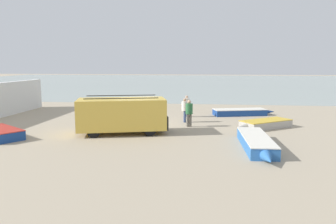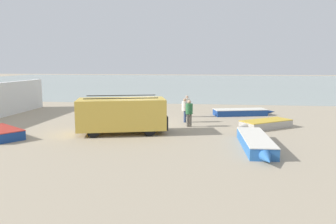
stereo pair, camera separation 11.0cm
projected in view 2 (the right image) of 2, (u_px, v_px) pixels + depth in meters
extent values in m
plane|color=tan|center=(137.00, 126.00, 21.48)|extent=(200.00, 200.00, 0.00)
cube|color=#99A89E|center=(188.00, 82.00, 72.51)|extent=(120.00, 80.00, 0.01)
cube|color=gold|center=(122.00, 114.00, 19.00)|extent=(5.40, 3.41, 1.74)
cube|color=black|center=(165.00, 121.00, 19.41)|extent=(0.62, 1.97, 0.78)
cube|color=#1E232D|center=(164.00, 104.00, 19.26)|extent=(0.56, 1.88, 0.56)
cylinder|color=black|center=(147.00, 124.00, 20.27)|extent=(0.72, 0.39, 0.68)
cylinder|color=black|center=(150.00, 130.00, 18.38)|extent=(0.72, 0.39, 0.68)
cylinder|color=black|center=(96.00, 125.00, 19.85)|extent=(0.72, 0.39, 0.68)
cylinder|color=black|center=(93.00, 132.00, 17.96)|extent=(0.72, 0.39, 0.68)
cylinder|color=black|center=(121.00, 95.00, 19.69)|extent=(3.97, 1.11, 0.05)
cylinder|color=black|center=(121.00, 98.00, 18.02)|extent=(3.97, 1.11, 0.05)
cube|color=navy|center=(240.00, 112.00, 25.74)|extent=(4.25, 2.33, 0.45)
cone|color=navy|center=(270.00, 112.00, 26.06)|extent=(0.97, 0.64, 0.43)
cube|color=silver|center=(240.00, 110.00, 25.72)|extent=(0.51, 1.25, 0.05)
cube|color=silver|center=(240.00, 109.00, 25.71)|extent=(4.29, 2.35, 0.04)
cube|color=navy|center=(0.00, 133.00, 17.90)|extent=(3.36, 2.99, 0.50)
cube|color=#B22D23|center=(0.00, 130.00, 17.88)|extent=(0.96, 1.24, 0.05)
cube|color=#2D66AD|center=(115.00, 112.00, 25.70)|extent=(3.38, 3.25, 0.46)
cone|color=#2D66AD|center=(90.00, 115.00, 24.54)|extent=(0.84, 0.82, 0.44)
cube|color=silver|center=(115.00, 110.00, 25.67)|extent=(0.98, 1.05, 0.05)
cube|color=silver|center=(115.00, 109.00, 25.66)|extent=(3.41, 3.28, 0.04)
cube|color=#ADA89E|center=(266.00, 124.00, 20.72)|extent=(3.46, 3.01, 0.46)
cone|color=#ADA89E|center=(241.00, 127.00, 19.79)|extent=(0.84, 0.77, 0.44)
cube|color=gold|center=(266.00, 122.00, 20.69)|extent=(0.89, 1.14, 0.05)
cube|color=gold|center=(266.00, 120.00, 20.68)|extent=(3.50, 3.04, 0.04)
cube|color=#2D66AD|center=(255.00, 143.00, 15.81)|extent=(1.39, 4.57, 0.53)
cone|color=#2D66AD|center=(267.00, 159.00, 13.09)|extent=(0.54, 1.01, 0.50)
cube|color=silver|center=(256.00, 138.00, 15.78)|extent=(1.14, 0.24, 0.05)
cube|color=silver|center=(256.00, 137.00, 15.77)|extent=(1.40, 4.62, 0.04)
cylinder|color=navy|center=(185.00, 116.00, 22.76)|extent=(0.15, 0.15, 0.81)
cylinder|color=navy|center=(185.00, 117.00, 22.60)|extent=(0.15, 0.15, 0.81)
cylinder|color=silver|center=(185.00, 106.00, 22.57)|extent=(0.44, 0.44, 0.64)
sphere|color=tan|center=(185.00, 100.00, 22.51)|extent=(0.22, 0.22, 0.22)
cylinder|color=#5B564C|center=(188.00, 120.00, 21.08)|extent=(0.16, 0.16, 0.84)
cylinder|color=#5B564C|center=(190.00, 120.00, 21.08)|extent=(0.16, 0.16, 0.84)
cylinder|color=#2D6B3D|center=(189.00, 109.00, 20.97)|extent=(0.45, 0.45, 0.66)
sphere|color=tan|center=(189.00, 102.00, 20.90)|extent=(0.23, 0.23, 0.23)
cylinder|color=navy|center=(186.00, 112.00, 25.03)|extent=(0.15, 0.15, 0.79)
cylinder|color=navy|center=(188.00, 112.00, 24.89)|extent=(0.15, 0.15, 0.79)
cylinder|color=silver|center=(187.00, 102.00, 24.85)|extent=(0.43, 0.43, 0.63)
sphere|color=tan|center=(187.00, 97.00, 24.79)|extent=(0.22, 0.22, 0.22)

